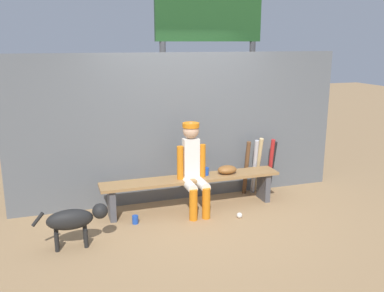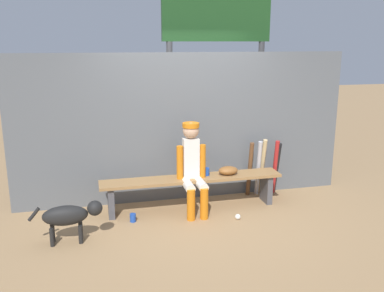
# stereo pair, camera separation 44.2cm
# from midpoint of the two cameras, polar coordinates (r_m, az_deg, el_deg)

# --- Properties ---
(ground_plane) EXTENTS (30.00, 30.00, 0.00)m
(ground_plane) POSITION_cam_midpoint_polar(r_m,az_deg,el_deg) (6.03, 2.12, -8.49)
(ground_plane) COLOR #9E7A51
(chainlink_fence) EXTENTS (4.93, 0.03, 2.16)m
(chainlink_fence) POSITION_cam_midpoint_polar(r_m,az_deg,el_deg) (6.12, 1.10, 2.45)
(chainlink_fence) COLOR #595E63
(chainlink_fence) RESTS_ON ground_plane
(dugout_bench) EXTENTS (2.55, 0.36, 0.46)m
(dugout_bench) POSITION_cam_midpoint_polar(r_m,az_deg,el_deg) (5.90, 2.15, -5.22)
(dugout_bench) COLOR olive
(dugout_bench) RESTS_ON ground_plane
(player_seated) EXTENTS (0.41, 0.55, 1.24)m
(player_seated) POSITION_cam_midpoint_polar(r_m,az_deg,el_deg) (5.70, 2.32, -2.66)
(player_seated) COLOR silver
(player_seated) RESTS_ON ground_plane
(baseball_glove) EXTENTS (0.28, 0.20, 0.12)m
(baseball_glove) POSITION_cam_midpoint_polar(r_m,az_deg,el_deg) (6.01, 7.04, -3.34)
(baseball_glove) COLOR brown
(baseball_glove) RESTS_ON dugout_bench
(bat_wood_dark) EXTENTS (0.08, 0.17, 0.85)m
(bat_wood_dark) POSITION_cam_midpoint_polar(r_m,az_deg,el_deg) (6.45, 9.80, -3.14)
(bat_wood_dark) COLOR brown
(bat_wood_dark) RESTS_ON ground_plane
(bat_aluminum_silver) EXTENTS (0.08, 0.20, 0.87)m
(bat_aluminum_silver) POSITION_cam_midpoint_polar(r_m,az_deg,el_deg) (6.50, 10.92, -2.99)
(bat_aluminum_silver) COLOR #B7B7BC
(bat_aluminum_silver) RESTS_ON ground_plane
(bat_wood_natural) EXTENTS (0.08, 0.26, 0.89)m
(bat_wood_natural) POSITION_cam_midpoint_polar(r_m,az_deg,el_deg) (6.57, 11.42, -2.74)
(bat_wood_natural) COLOR tan
(bat_wood_natural) RESTS_ON ground_plane
(bat_aluminum_red) EXTENTS (0.08, 0.18, 0.86)m
(bat_aluminum_red) POSITION_cam_midpoint_polar(r_m,az_deg,el_deg) (6.62, 13.10, -2.84)
(bat_aluminum_red) COLOR #B22323
(bat_aluminum_red) RESTS_ON ground_plane
(bat_aluminum_black) EXTENTS (0.09, 0.19, 0.82)m
(bat_aluminum_black) POSITION_cam_midpoint_polar(r_m,az_deg,el_deg) (6.65, 13.27, -2.96)
(bat_aluminum_black) COLOR black
(bat_aluminum_black) RESTS_ON ground_plane
(baseball) EXTENTS (0.07, 0.07, 0.07)m
(baseball) POSITION_cam_midpoint_polar(r_m,az_deg,el_deg) (5.72, 8.47, -9.51)
(baseball) COLOR white
(baseball) RESTS_ON ground_plane
(cup_on_ground) EXTENTS (0.08, 0.08, 0.11)m
(cup_on_ground) POSITION_cam_midpoint_polar(r_m,az_deg,el_deg) (5.61, -5.78, -9.70)
(cup_on_ground) COLOR #1E47AD
(cup_on_ground) RESTS_ON ground_plane
(cup_on_bench) EXTENTS (0.08, 0.08, 0.11)m
(cup_on_bench) POSITION_cam_midpoint_polar(r_m,az_deg,el_deg) (5.94, 4.11, -3.53)
(cup_on_bench) COLOR #1E47AD
(cup_on_bench) RESTS_ON dugout_bench
(scoreboard) EXTENTS (2.10, 0.27, 3.29)m
(scoreboard) POSITION_cam_midpoint_polar(r_m,az_deg,el_deg) (7.15, 5.74, 13.78)
(scoreboard) COLOR #3F3F42
(scoreboard) RESTS_ON ground_plane
(dog) EXTENTS (0.84, 0.20, 0.49)m
(dog) POSITION_cam_midpoint_polar(r_m,az_deg,el_deg) (5.09, -13.80, -9.18)
(dog) COLOR black
(dog) RESTS_ON ground_plane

